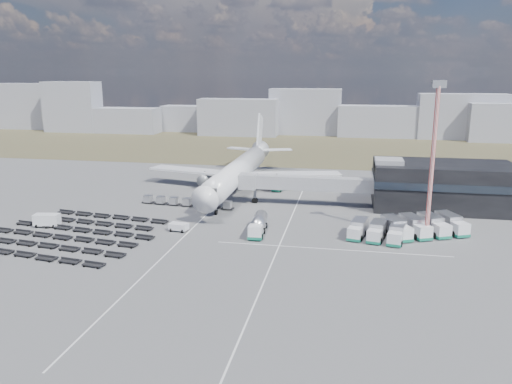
# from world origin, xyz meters

# --- Properties ---
(ground) EXTENTS (420.00, 420.00, 0.00)m
(ground) POSITION_xyz_m (0.00, 0.00, 0.00)
(ground) COLOR #565659
(ground) RESTS_ON ground
(grass_strip) EXTENTS (420.00, 90.00, 0.01)m
(grass_strip) POSITION_xyz_m (0.00, 110.00, 0.01)
(grass_strip) COLOR #4D492E
(grass_strip) RESTS_ON ground
(lane_markings) EXTENTS (47.12, 110.00, 0.01)m
(lane_markings) POSITION_xyz_m (9.77, 3.00, 0.01)
(lane_markings) COLOR silver
(lane_markings) RESTS_ON ground
(terminal) EXTENTS (30.40, 16.40, 11.00)m
(terminal) POSITION_xyz_m (47.77, 23.96, 5.25)
(terminal) COLOR black
(terminal) RESTS_ON ground
(jet_bridge) EXTENTS (30.30, 3.80, 7.05)m
(jet_bridge) POSITION_xyz_m (15.90, 20.42, 5.05)
(jet_bridge) COLOR #939399
(jet_bridge) RESTS_ON ground
(airliner) EXTENTS (51.59, 64.53, 17.62)m
(airliner) POSITION_xyz_m (0.00, 32.38, 5.29)
(airliner) COLOR white
(airliner) RESTS_ON ground
(skyline) EXTENTS (318.40, 25.76, 25.09)m
(skyline) POSITION_xyz_m (-22.32, 149.53, 9.50)
(skyline) COLOR #999BA7
(skyline) RESTS_ON ground
(fuel_tanker) EXTENTS (3.06, 10.19, 3.26)m
(fuel_tanker) POSITION_xyz_m (11.07, -1.67, 1.63)
(fuel_tanker) COLOR white
(fuel_tanker) RESTS_ON ground
(pushback_tug) EXTENTS (3.76, 2.47, 1.56)m
(pushback_tug) POSITION_xyz_m (-4.00, -3.32, 0.78)
(pushback_tug) COLOR white
(pushback_tug) RESTS_ON ground
(utility_van) EXTENTS (5.09, 2.85, 2.53)m
(utility_van) POSITION_xyz_m (-30.33, -5.36, 1.27)
(utility_van) COLOR white
(utility_van) RESTS_ON ground
(catering_truck) EXTENTS (3.51, 5.98, 2.57)m
(catering_truck) POSITION_xyz_m (10.10, 34.02, 1.32)
(catering_truck) COLOR white
(catering_truck) RESTS_ON ground
(service_trucks_near) EXTENTS (10.84, 9.11, 2.88)m
(service_trucks_near) POSITION_xyz_m (32.87, -1.25, 1.57)
(service_trucks_near) COLOR white
(service_trucks_near) RESTS_ON ground
(service_trucks_far) EXTENTS (16.12, 12.90, 3.15)m
(service_trucks_far) POSITION_xyz_m (41.66, 3.15, 1.71)
(service_trucks_far) COLOR white
(service_trucks_far) RESTS_ON ground
(uld_row) EXTENTS (22.14, 3.73, 1.71)m
(uld_row) POSITION_xyz_m (-8.19, 14.21, 1.02)
(uld_row) COLOR black
(uld_row) RESTS_ON ground
(baggage_dollies) EXTENTS (33.29, 28.90, 0.81)m
(baggage_dollies) POSITION_xyz_m (-23.00, -9.58, 0.40)
(baggage_dollies) COLOR black
(baggage_dollies) RESTS_ON ground
(floodlight_mast) EXTENTS (2.67, 2.18, 28.21)m
(floodlight_mast) POSITION_xyz_m (41.66, 0.33, 14.14)
(floodlight_mast) COLOR red
(floodlight_mast) RESTS_ON ground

